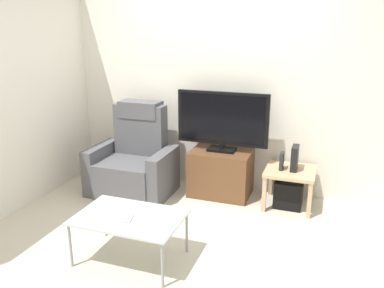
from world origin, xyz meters
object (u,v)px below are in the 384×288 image
recliner_armchair (134,162)px  side_table (290,175)px  subwoofer_box (289,193)px  book_upright (282,161)px  game_console (295,158)px  coffee_table (129,219)px  tv_stand (221,173)px  television (222,120)px  cell_phone (128,218)px

recliner_armchair → side_table: size_ratio=2.00×
recliner_armchair → subwoofer_box: (1.84, 0.19, -0.22)m
subwoofer_box → book_upright: bearing=-168.7°
book_upright → game_console: (0.14, 0.03, 0.04)m
side_table → coffee_table: size_ratio=0.60×
tv_stand → side_table: size_ratio=1.31×
television → recliner_armchair: 1.19m
recliner_armchair → game_console: bearing=7.4°
subwoofer_box → book_upright: size_ratio=1.55×
subwoofer_box → tv_stand: bearing=176.6°
tv_stand → recliner_armchair: size_ratio=0.66×
tv_stand → game_console: bearing=-2.6°
coffee_table → cell_phone: size_ratio=6.00×
side_table → book_upright: 0.19m
side_table → cell_phone: side_table is taller
cell_phone → tv_stand: bearing=62.8°
recliner_armchair → side_table: 1.85m
side_table → coffee_table: 1.94m
tv_stand → side_table: tv_stand is taller
coffee_table → cell_phone: (0.01, -0.04, 0.03)m
game_console → coffee_table: size_ratio=0.30×
book_upright → cell_phone: (-1.06, -1.57, -0.11)m
side_table → subwoofer_box: (-0.00, -0.00, -0.21)m
tv_stand → side_table: (0.81, -0.05, 0.09)m
subwoofer_box → coffee_table: bearing=-127.1°
game_console → book_upright: bearing=-167.5°
recliner_armchair → subwoofer_box: bearing=7.2°
book_upright → tv_stand: bearing=174.5°
coffee_table → cell_phone: bearing=-72.5°
television → recliner_armchair: television is taller
television → tv_stand: bearing=-90.0°
game_console → subwoofer_box: bearing=-164.1°
game_console → cell_phone: (-1.19, -1.60, -0.15)m
television → cell_phone: (-0.35, -1.66, -0.50)m
tv_stand → television: size_ratio=0.66×
book_upright → coffee_table: 1.87m
television → subwoofer_box: bearing=-4.8°
television → game_console: size_ratio=3.93×
television → game_console: 0.92m
side_table → game_console: 0.21m
television → game_console: bearing=-3.9°
tv_stand → subwoofer_box: bearing=-3.4°
side_table → subwoofer_box: size_ratio=1.78×
side_table → subwoofer_box: side_table is taller
side_table → book_upright: bearing=-168.7°
television → book_upright: television is taller
television → subwoofer_box: television is taller
book_upright → subwoofer_box: bearing=11.3°
recliner_armchair → tv_stand: bearing=14.4°
side_table → subwoofer_box: bearing=-135.0°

